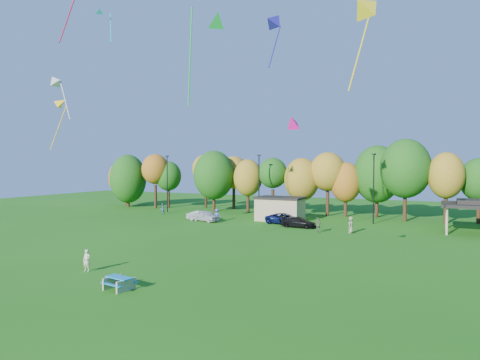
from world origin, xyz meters
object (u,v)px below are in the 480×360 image
at_px(kite_flyer, 87,261).
at_px(car_a, 206,216).
at_px(car_b, 201,216).
at_px(car_c, 285,219).
at_px(car_d, 298,222).
at_px(picnic_table, 119,282).

bearing_deg(kite_flyer, car_a, 95.34).
height_order(car_a, car_b, car_a).
distance_m(car_c, car_d, 3.22).
height_order(picnic_table, car_b, car_b).
xyz_separation_m(car_a, car_b, (-1.11, 0.63, -0.10)).
height_order(kite_flyer, car_a, kite_flyer).
height_order(kite_flyer, car_d, kite_flyer).
relative_size(picnic_table, car_d, 0.47).
bearing_deg(picnic_table, car_a, 120.68).
xyz_separation_m(car_a, car_c, (10.56, 1.95, -0.05)).
bearing_deg(car_c, car_b, 105.73).
relative_size(car_b, car_c, 0.78).
relative_size(picnic_table, car_a, 0.47).
xyz_separation_m(car_c, car_d, (2.48, -2.04, -0.06)).
bearing_deg(car_a, car_d, -71.37).
height_order(kite_flyer, car_b, kite_flyer).
xyz_separation_m(picnic_table, car_b, (-12.08, 30.25, 0.19)).
xyz_separation_m(kite_flyer, car_b, (-6.98, 27.84, -0.15)).
bearing_deg(car_d, car_b, 89.80).
bearing_deg(car_c, kite_flyer, -179.86).
height_order(picnic_table, kite_flyer, kite_flyer).
relative_size(car_a, car_c, 0.87).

